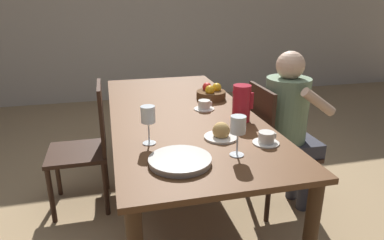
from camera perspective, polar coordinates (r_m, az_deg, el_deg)
ground_plane at (r=2.70m, az=-1.70°, el=-14.23°), size 20.00×20.00×0.00m
wall_back at (r=5.34m, az=-9.39°, el=17.27°), size 10.00×0.06×2.60m
dining_table at (r=2.39m, az=-1.86°, el=-0.60°), size 0.95×2.14×0.77m
chair_person_side at (r=2.56m, az=13.43°, el=-4.20°), size 0.42×0.42×0.94m
chair_opposite at (r=2.63m, az=-17.09°, el=-3.88°), size 0.42×0.42×0.94m
person_seated at (r=2.50m, az=15.98°, el=0.05°), size 0.39×0.41×1.18m
red_pitcher at (r=2.17m, az=8.25°, el=2.83°), size 0.14×0.11×0.23m
wine_glass_water at (r=1.67m, az=7.69°, el=-1.08°), size 0.08×0.08×0.21m
wine_glass_juice at (r=1.81m, az=-7.33°, el=0.57°), size 0.08×0.08×0.21m
teacup_near_person at (r=1.88m, az=12.26°, el=-3.05°), size 0.14×0.14×0.07m
teacup_across at (r=2.40m, az=2.05°, el=2.43°), size 0.14×0.14×0.07m
serving_tray at (r=1.63m, az=-2.01°, el=-6.78°), size 0.30×0.30×0.03m
bread_plate at (r=1.91m, az=4.87°, el=-2.12°), size 0.19×0.19×0.10m
fruit_bowl at (r=2.65m, az=3.20°, el=4.46°), size 0.23×0.23×0.12m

